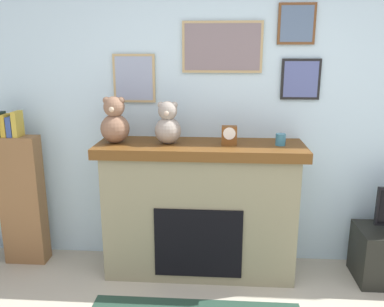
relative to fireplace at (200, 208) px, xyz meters
name	(u,v)px	position (x,y,z in m)	size (l,w,h in m)	color
back_wall	(242,114)	(0.34, 0.30, 0.74)	(5.20, 0.15, 2.60)	silver
fireplace	(200,208)	(0.00, 0.00, 0.00)	(1.64, 0.55, 1.11)	gray
bookshelf	(22,196)	(-1.54, 0.05, 0.05)	(0.36, 0.16, 1.34)	brown
candle_jar	(281,140)	(0.62, -0.02, 0.59)	(0.08, 0.08, 0.09)	teal
mantel_clock	(229,135)	(0.23, -0.02, 0.62)	(0.12, 0.09, 0.15)	brown
teddy_bear_tan	(115,122)	(-0.68, -0.02, 0.71)	(0.23, 0.23, 0.37)	#856149
teddy_bear_cream	(168,125)	(-0.25, -0.02, 0.70)	(0.21, 0.21, 0.34)	gray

